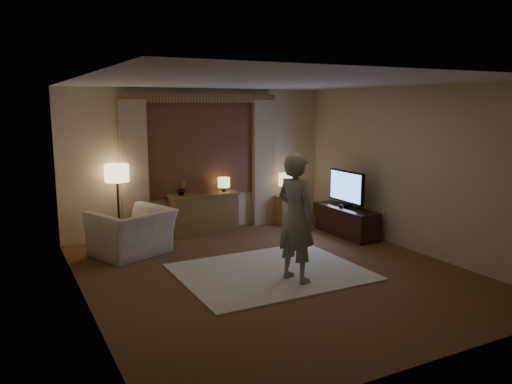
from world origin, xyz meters
TOP-DOWN VIEW (x-y plane):
  - room at (0.00, 0.50)m, footprint 5.04×5.54m
  - rug at (-0.04, 0.06)m, footprint 2.50×2.00m
  - sideboard at (-0.06, 2.50)m, footprint 1.20×0.40m
  - picture_frame at (-0.06, 2.50)m, footprint 0.16×0.02m
  - plant at (-0.46, 2.50)m, footprint 0.17×0.13m
  - table_lamp_sideboard at (0.34, 2.50)m, footprint 0.22×0.22m
  - floor_lamp at (-1.58, 2.50)m, footprint 0.39×0.39m
  - armchair at (-1.54, 1.78)m, footprint 1.39×1.32m
  - side_table at (1.64, 2.45)m, footprint 0.40×0.40m
  - table_lamp_side at (1.64, 2.45)m, footprint 0.30×0.30m
  - tv_stand at (2.15, 1.23)m, footprint 0.45×1.40m
  - tv at (2.15, 1.23)m, footprint 0.22×0.91m
  - person at (0.08, -0.39)m, footprint 0.56×0.70m

SIDE VIEW (x-z plane):
  - rug at x=-0.04m, z-range 0.00..0.02m
  - tv_stand at x=2.15m, z-range 0.00..0.50m
  - side_table at x=1.64m, z-range 0.00..0.56m
  - sideboard at x=-0.06m, z-range 0.00..0.70m
  - armchair at x=-1.54m, z-range 0.00..0.72m
  - picture_frame at x=-0.06m, z-range 0.70..0.90m
  - plant at x=-0.46m, z-range 0.70..1.00m
  - tv at x=2.15m, z-range 0.53..1.19m
  - person at x=0.08m, z-range 0.02..1.71m
  - table_lamp_side at x=1.64m, z-range 0.65..1.09m
  - table_lamp_sideboard at x=0.34m, z-range 0.75..1.05m
  - floor_lamp at x=-1.58m, z-range 0.46..1.81m
  - room at x=0.00m, z-range 0.01..2.65m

